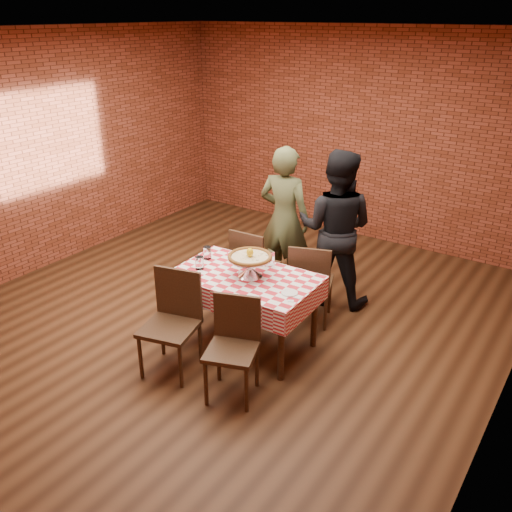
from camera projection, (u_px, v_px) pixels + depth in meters
name	position (u px, v px, depth m)	size (l,w,h in m)	color
ground	(229.00, 316.00, 5.93)	(6.00, 6.00, 0.00)	black
back_wall	(356.00, 136.00, 7.58)	(5.50, 5.50, 0.00)	maroon
table	(246.00, 310.00, 5.30)	(1.34, 0.80, 0.75)	#402A18
tablecloth	(245.00, 286.00, 5.19)	(1.38, 0.84, 0.23)	red
pizza_stand	(250.00, 267.00, 5.10)	(0.42, 0.42, 0.19)	silver
pizza	(250.00, 257.00, 5.06)	(0.42, 0.42, 0.03)	beige
lemon	(250.00, 252.00, 5.04)	(0.07, 0.07, 0.09)	yellow
water_glass_left	(199.00, 263.00, 5.25)	(0.08, 0.08, 0.13)	white
water_glass_right	(207.00, 253.00, 5.47)	(0.08, 0.08, 0.13)	white
side_plate	(289.00, 293.00, 4.82)	(0.15, 0.15, 0.01)	white
sweetener_packet_a	(291.00, 301.00, 4.69)	(0.05, 0.04, 0.01)	white
sweetener_packet_b	(297.00, 298.00, 4.74)	(0.05, 0.04, 0.01)	white
condiment_caddy	(268.00, 258.00, 5.33)	(0.10, 0.08, 0.15)	silver
chair_near_left	(169.00, 326.00, 4.86)	(0.46, 0.46, 0.94)	#402A18
chair_near_right	(232.00, 352.00, 4.54)	(0.41, 0.41, 0.89)	#402A18
chair_far_left	(256.00, 265.00, 6.05)	(0.43, 0.43, 0.91)	#402A18
chair_far_right	(311.00, 281.00, 5.69)	(0.43, 0.43, 0.91)	#402A18
diner_olive	(284.00, 219.00, 6.25)	(0.62, 0.41, 1.71)	#474C2B
diner_black	(335.00, 229.00, 5.92)	(0.85, 0.66, 1.75)	black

